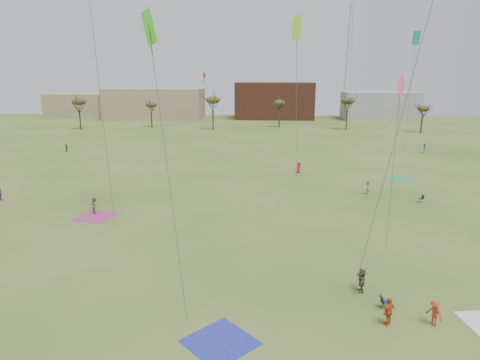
# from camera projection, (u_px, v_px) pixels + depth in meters

# --- Properties ---
(ground) EXTENTS (260.00, 260.00, 0.00)m
(ground) POSITION_uv_depth(u_px,v_px,m) (228.00, 312.00, 25.89)
(ground) COLOR #3A571B
(ground) RESTS_ON ground
(spectator_fore_a) EXTENTS (1.06, 1.03, 1.78)m
(spectator_fore_a) POSITION_uv_depth(u_px,v_px,m) (389.00, 311.00, 24.33)
(spectator_fore_a) COLOR #C84D22
(spectator_fore_a) RESTS_ON ground
(spectator_fore_b) EXTENTS (0.85, 0.99, 1.78)m
(spectator_fore_b) POSITION_uv_depth(u_px,v_px,m) (95.00, 205.00, 44.05)
(spectator_fore_b) COLOR #8E765A
(spectator_fore_b) RESTS_ON ground
(spectator_fore_c) EXTENTS (0.66, 1.62, 1.71)m
(spectator_fore_c) POSITION_uv_depth(u_px,v_px,m) (362.00, 280.00, 28.11)
(spectator_fore_c) COLOR #4C4736
(spectator_fore_c) RESTS_ON ground
(flyer_mid_b) EXTENTS (1.07, 1.20, 1.61)m
(flyer_mid_b) POSITION_uv_depth(u_px,v_px,m) (434.00, 313.00, 24.30)
(flyer_mid_b) COLOR #B43521
(flyer_mid_b) RESTS_ON ground
(spectator_mid_d) EXTENTS (0.65, 1.02, 1.61)m
(spectator_mid_d) POSITION_uv_depth(u_px,v_px,m) (0.00, 194.00, 48.62)
(spectator_mid_d) COLOR #893D92
(spectator_mid_d) RESTS_ON ground
(spectator_mid_e) EXTENTS (1.05, 1.08, 1.76)m
(spectator_mid_e) POSITION_uv_depth(u_px,v_px,m) (368.00, 187.00, 51.13)
(spectator_mid_e) COLOR silver
(spectator_mid_e) RESTS_ON ground
(flyer_far_a) EXTENTS (0.79, 1.43, 1.47)m
(flyer_far_a) POSITION_uv_depth(u_px,v_px,m) (66.00, 148.00, 79.66)
(flyer_far_a) COLOR #2B813C
(flyer_far_a) RESTS_ON ground
(flyer_far_b) EXTENTS (0.94, 0.83, 1.63)m
(flyer_far_b) POSITION_uv_depth(u_px,v_px,m) (299.00, 168.00, 62.23)
(flyer_far_b) COLOR #AA1D24
(flyer_far_b) RESTS_ON ground
(flyer_far_c) EXTENTS (0.97, 1.30, 1.79)m
(flyer_far_c) POSITION_uv_depth(u_px,v_px,m) (424.00, 148.00, 78.41)
(flyer_far_c) COLOR navy
(flyer_far_c) RESTS_ON ground
(blanket_blue) EXTENTS (4.78, 4.78, 0.03)m
(blanket_blue) POSITION_uv_depth(u_px,v_px,m) (220.00, 342.00, 22.92)
(blanket_blue) COLOR #2931B2
(blanket_blue) RESTS_ON ground
(blanket_plum) EXTENTS (4.27, 4.27, 0.03)m
(blanket_plum) POSITION_uv_depth(u_px,v_px,m) (96.00, 217.00, 43.24)
(blanket_plum) COLOR #AB3477
(blanket_plum) RESTS_ON ground
(blanket_olive) EXTENTS (3.22, 3.22, 0.03)m
(blanket_olive) POSITION_uv_depth(u_px,v_px,m) (401.00, 179.00, 58.80)
(blanket_olive) COLOR #338C5B
(blanket_olive) RESTS_ON ground
(camp_chair_center) EXTENTS (0.61, 0.57, 0.87)m
(camp_chair_center) POSITION_uv_depth(u_px,v_px,m) (385.00, 304.00, 26.22)
(camp_chair_center) COLOR #15233A
(camp_chair_center) RESTS_ON ground
(camp_chair_right) EXTENTS (0.62, 0.58, 0.87)m
(camp_chair_right) POSITION_uv_depth(u_px,v_px,m) (421.00, 200.00, 48.05)
(camp_chair_right) COLOR #142137
(camp_chair_right) RESTS_ON ground
(kites_aloft) EXTENTS (69.09, 58.18, 27.83)m
(kites_aloft) POSITION_uv_depth(u_px,v_px,m) (208.00, 3.00, 35.10)
(kites_aloft) COLOR #199673
(kites_aloft) RESTS_ON ground
(tree_line) EXTENTS (117.44, 49.32, 8.91)m
(tree_line) POSITION_uv_depth(u_px,v_px,m) (245.00, 106.00, 100.80)
(tree_line) COLOR #3A2B1E
(tree_line) RESTS_ON ground
(building_tan) EXTENTS (32.00, 14.00, 10.00)m
(building_tan) POSITION_uv_depth(u_px,v_px,m) (155.00, 104.00, 137.92)
(building_tan) COLOR #937F60
(building_tan) RESTS_ON ground
(building_brick) EXTENTS (26.00, 16.00, 12.00)m
(building_brick) POSITION_uv_depth(u_px,v_px,m) (274.00, 100.00, 140.12)
(building_brick) COLOR brown
(building_brick) RESTS_ON ground
(building_grey) EXTENTS (24.00, 12.00, 9.00)m
(building_grey) POSITION_uv_depth(u_px,v_px,m) (380.00, 106.00, 136.47)
(building_grey) COLOR gray
(building_grey) RESTS_ON ground
(building_tan_west) EXTENTS (20.00, 12.00, 8.00)m
(building_tan_west) POSITION_uv_depth(u_px,v_px,m) (78.00, 105.00, 146.73)
(building_tan_west) COLOR #937F60
(building_tan_west) RESTS_ON ground
(radio_tower) EXTENTS (1.51, 1.72, 41.00)m
(radio_tower) POSITION_uv_depth(u_px,v_px,m) (348.00, 60.00, 140.18)
(radio_tower) COLOR #9EA3A8
(radio_tower) RESTS_ON ground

